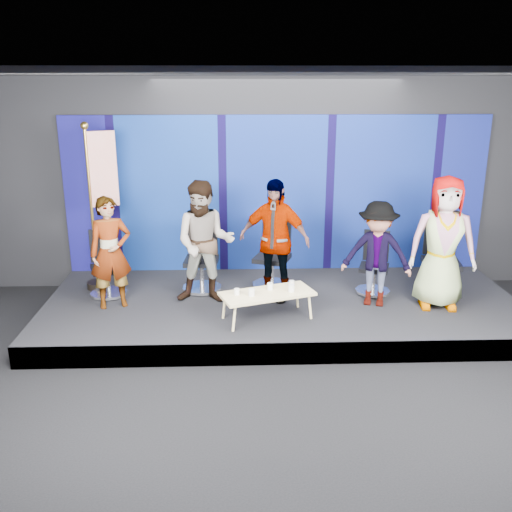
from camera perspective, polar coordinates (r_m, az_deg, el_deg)
The scene contains 21 objects.
ground at distance 6.49m, azimuth 4.41°, elevation -15.00°, with size 10.00×10.00×0.00m, color black.
room_walls at distance 5.58m, azimuth 4.99°, elevation 6.59°, with size 10.02×8.02×3.51m.
riser at distance 8.63m, azimuth 2.62°, elevation -5.23°, with size 7.00×3.00×0.30m, color black.
backdrop at distance 9.59m, azimuth 2.04°, elevation 6.17°, with size 7.00×0.08×2.60m, color #110754.
chair_a at distance 8.92m, azimuth -14.67°, elevation -1.75°, with size 0.71×0.71×0.99m.
panelist_a at distance 8.31m, azimuth -14.34°, elevation 0.32°, with size 0.59×0.39×1.61m, color black.
chair_b at distance 8.87m, azimuth -5.42°, elevation -1.09°, with size 0.67×0.67×1.11m.
panelist_b at distance 8.23m, azimuth -5.15°, elevation 1.34°, with size 0.87×0.68×1.80m, color black.
chair_c at distance 8.96m, azimuth 1.71°, elevation -0.82°, with size 0.81×0.81×1.12m.
panelist_c at distance 8.32m, azimuth 1.83°, elevation 1.60°, with size 1.06×0.44×1.81m, color black.
chair_d at distance 8.92m, azimuth 11.70°, elevation -1.66°, with size 0.67×0.67×0.95m.
panelist_d at distance 8.30m, azimuth 11.99°, elevation 0.19°, with size 0.99×0.57×1.53m, color black.
chair_e at distance 9.08m, azimuth 17.90°, elevation -1.30°, with size 0.76×0.76×1.17m.
panelist_e at distance 8.43m, azimuth 18.18°, elevation 1.26°, with size 0.93×0.60×1.90m, color black.
coffee_table at distance 7.75m, azimuth 1.12°, elevation -3.88°, with size 1.36×0.92×0.39m.
mug_a at distance 7.65m, azimuth -1.93°, elevation -3.59°, with size 0.07×0.07×0.09m, color silver.
mug_b at distance 7.61m, azimuth -0.44°, elevation -3.66°, with size 0.08×0.08×0.10m, color silver.
mug_c at distance 7.83m, azimuth 1.41°, elevation -3.05°, with size 0.08×0.08×0.09m, color silver.
mug_d at distance 7.77m, azimuth 3.56°, elevation -3.22°, with size 0.09×0.09×0.10m, color silver.
mug_e at distance 7.96m, azimuth 3.60°, elevation -2.77°, with size 0.07×0.07×0.09m, color silver.
flag_stand at distance 8.97m, azimuth -15.34°, elevation 5.14°, with size 0.58×0.34×2.56m.
Camera 1 is at (-0.68, -5.43, 3.47)m, focal length 40.00 mm.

